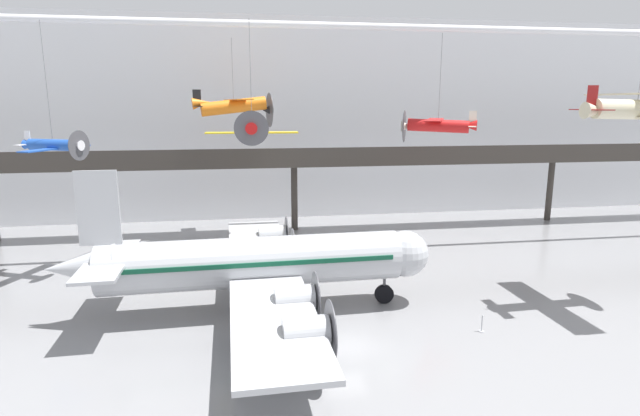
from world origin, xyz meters
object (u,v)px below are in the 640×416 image
Objects in this scene: suspended_plane_orange_highwing at (234,106)px; suspended_plane_yellow_lowwing at (252,129)px; suspended_plane_blue_trainer at (53,145)px; suspended_plane_red_highwing at (438,125)px; airliner_silver_main at (252,263)px; stanchion_barrier at (482,327)px; suspended_plane_cream_biplane at (637,109)px.

suspended_plane_yellow_lowwing is at bearing -91.69° from suspended_plane_orange_highwing.
suspended_plane_yellow_lowwing is at bearing 13.79° from suspended_plane_blue_trainer.
airliner_silver_main is at bearing 60.01° from suspended_plane_red_highwing.
suspended_plane_red_highwing is 32.04m from suspended_plane_blue_trainer.
suspended_plane_yellow_lowwing reaches higher than airliner_silver_main.
suspended_plane_orange_highwing is 30.91m from stanchion_barrier.
suspended_plane_orange_highwing is (-1.08, 18.81, 9.94)m from airliner_silver_main.
airliner_silver_main is at bearing -95.65° from suspended_plane_orange_highwing.
suspended_plane_yellow_lowwing is (1.49, -11.68, -1.67)m from suspended_plane_orange_highwing.
suspended_plane_orange_highwing is 33.32m from suspended_plane_cream_biplane.
suspended_plane_orange_highwing is 16.62m from suspended_plane_blue_trainer.
suspended_plane_blue_trainer is at bearing -97.56° from suspended_plane_yellow_lowwing.
suspended_plane_blue_trainer is 1.12× the size of suspended_plane_cream_biplane.
suspended_plane_orange_highwing reaches higher than suspended_plane_blue_trainer.
suspended_plane_blue_trainer is (-14.68, 9.72, 7.03)m from airliner_silver_main.
suspended_plane_orange_highwing is at bearing 138.80° from suspended_plane_cream_biplane.
suspended_plane_yellow_lowwing is (0.41, 7.13, 8.27)m from airliner_silver_main.
stanchion_barrier is at bearing -3.89° from suspended_plane_blue_trainer.
suspended_plane_blue_trainer is at bearing 144.98° from airliner_silver_main.
suspended_plane_cream_biplane is (7.37, -14.63, 1.58)m from suspended_plane_red_highwing.
suspended_plane_cream_biplane is 26.06m from suspended_plane_yellow_lowwing.
stanchion_barrier is at bearing 102.98° from suspended_plane_red_highwing.
suspended_plane_yellow_lowwing is (-24.20, 9.53, -1.55)m from suspended_plane_cream_biplane.
suspended_plane_orange_highwing is 11.89m from suspended_plane_yellow_lowwing.
suspended_plane_orange_highwing reaches higher than suspended_plane_cream_biplane.
airliner_silver_main is 18.95m from suspended_plane_blue_trainer.
suspended_plane_red_highwing is at bearing 33.85° from airliner_silver_main.
suspended_plane_cream_biplane is at bearing 6.38° from suspended_plane_blue_trainer.
airliner_silver_main is at bearing 159.96° from stanchion_barrier.
suspended_plane_red_highwing is 8.85× the size of stanchion_barrier.
stanchion_barrier is (14.76, -23.81, -13.07)m from suspended_plane_orange_highwing.
suspended_plane_cream_biplane reaches higher than suspended_plane_blue_trainer.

